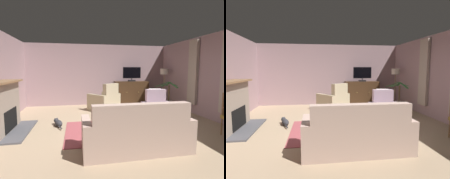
# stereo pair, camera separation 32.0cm
# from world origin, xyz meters

# --- Properties ---
(ground_plane) EXTENTS (6.76, 7.53, 0.04)m
(ground_plane) POSITION_xyz_m (0.00, 0.00, -0.02)
(ground_plane) COLOR tan
(wall_back) EXTENTS (6.76, 0.10, 2.66)m
(wall_back) POSITION_xyz_m (0.00, 3.52, 1.33)
(wall_back) COLOR gray
(wall_back) RESTS_ON ground_plane
(wall_right_with_window) EXTENTS (0.10, 7.53, 2.66)m
(wall_right_with_window) POSITION_xyz_m (3.13, 0.00, 1.33)
(wall_right_with_window) COLOR #A6858B
(wall_right_with_window) RESTS_ON ground_plane
(curtain_panel_far) EXTENTS (0.10, 0.44, 2.24)m
(curtain_panel_far) POSITION_xyz_m (3.02, 1.10, 1.47)
(curtain_panel_far) COLOR #B2A393
(rug_central) EXTENTS (2.78, 1.87, 0.01)m
(rug_central) POSITION_xyz_m (0.09, -0.15, 0.01)
(rug_central) COLOR #9E474C
(rug_central) RESTS_ON ground_plane
(fireplace) EXTENTS (0.87, 1.72, 1.29)m
(fireplace) POSITION_xyz_m (-2.80, 0.24, 0.61)
(fireplace) COLOR #4C4C51
(fireplace) RESTS_ON ground_plane
(tv_cabinet) EXTENTS (1.50, 0.45, 1.04)m
(tv_cabinet) POSITION_xyz_m (1.42, 3.17, 0.50)
(tv_cabinet) COLOR black
(tv_cabinet) RESTS_ON ground_plane
(television) EXTENTS (0.81, 0.20, 0.63)m
(television) POSITION_xyz_m (1.42, 3.11, 1.38)
(television) COLOR black
(television) RESTS_ON tv_cabinet
(coffee_table) EXTENTS (1.15, 0.62, 0.42)m
(coffee_table) POSITION_xyz_m (-0.10, -0.26, 0.38)
(coffee_table) COLOR brown
(coffee_table) RESTS_ON ground_plane
(tv_remote) EXTENTS (0.16, 0.15, 0.02)m
(tv_remote) POSITION_xyz_m (-0.04, -0.19, 0.43)
(tv_remote) COLOR black
(tv_remote) RESTS_ON coffee_table
(folded_newspaper) EXTENTS (0.31, 0.23, 0.01)m
(folded_newspaper) POSITION_xyz_m (-0.05, -0.22, 0.42)
(folded_newspaper) COLOR silver
(folded_newspaper) RESTS_ON coffee_table
(sofa_floral) EXTENTS (2.05, 0.86, 0.98)m
(sofa_floral) POSITION_xyz_m (0.10, -1.40, 0.33)
(sofa_floral) COLOR #BC9E8E
(sofa_floral) RESTS_ON ground_plane
(armchair_beside_cabinet) EXTENTS (0.90, 0.93, 1.00)m
(armchair_beside_cabinet) POSITION_xyz_m (1.27, 0.08, 0.31)
(armchair_beside_cabinet) COLOR #AD93A3
(armchair_beside_cabinet) RESTS_ON ground_plane
(armchair_in_far_corner) EXTENTS (1.30, 1.29, 1.05)m
(armchair_in_far_corner) POSITION_xyz_m (0.06, 2.20, 0.33)
(armchair_in_far_corner) COLOR tan
(armchair_in_far_corner) RESTS_ON ground_plane
(potted_plant_on_hearth_side) EXTENTS (0.84, 0.86, 1.10)m
(potted_plant_on_hearth_side) POSITION_xyz_m (2.55, 1.87, 0.28)
(potted_plant_on_hearth_side) COLOR beige
(potted_plant_on_hearth_side) RESTS_ON ground_plane
(cat) EXTENTS (0.30, 0.65, 0.20)m
(cat) POSITION_xyz_m (-1.53, 0.49, 0.09)
(cat) COLOR #2D2D33
(cat) RESTS_ON ground_plane
(floor_lamp) EXTENTS (0.34, 0.34, 1.61)m
(floor_lamp) POSITION_xyz_m (2.75, 2.67, 1.34)
(floor_lamp) COLOR #4C4233
(floor_lamp) RESTS_ON ground_plane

